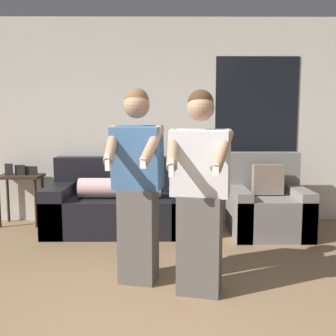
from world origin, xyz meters
TOP-DOWN VIEW (x-y plane):
  - wall_back at (0.02, 3.15)m, footprint 6.47×0.07m
  - couch at (-0.53, 2.65)m, footprint 1.79×0.93m
  - armchair at (1.25, 2.48)m, footprint 0.89×0.83m
  - side_table at (-1.88, 2.91)m, footprint 0.55×0.37m
  - person_left at (-0.22, 1.06)m, footprint 0.48×0.53m
  - person_right at (0.28, 0.83)m, footprint 0.52×0.54m

SIDE VIEW (x-z plane):
  - couch at x=-0.53m, z-range -0.13..0.76m
  - armchair at x=1.25m, z-range -0.15..0.81m
  - side_table at x=-1.88m, z-range 0.15..0.96m
  - person_right at x=0.28m, z-range 0.00..1.60m
  - person_left at x=-0.22m, z-range 0.01..1.64m
  - wall_back at x=0.02m, z-range 0.00..2.70m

